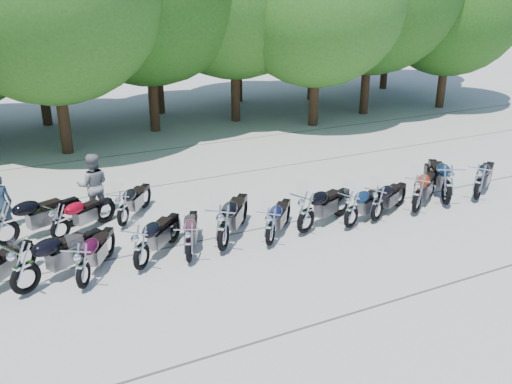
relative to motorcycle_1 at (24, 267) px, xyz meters
name	(u,v)px	position (x,y,z in m)	size (l,w,h in m)	color
ground	(282,252)	(5.90, -0.63, -0.71)	(90.00, 90.00, 0.00)	#A6A196
tree_8	(452,1)	(21.73, 10.57, 4.77)	(7.53, 7.53, 9.25)	#3A2614
tree_11	(31,3)	(2.13, 15.80, 4.79)	(7.56, 7.56, 9.28)	#3A2614
motorcycle_1	(24,267)	(0.00, 0.00, 0.00)	(0.76, 2.50, 1.41)	black
motorcycle_2	(82,265)	(1.14, -0.28, -0.09)	(0.66, 2.17, 1.23)	#36071F
motorcycle_3	(141,247)	(2.50, -0.04, -0.07)	(0.69, 2.25, 1.27)	black
motorcycle_4	(189,242)	(3.61, -0.16, -0.13)	(0.62, 2.05, 1.16)	#370710
motorcycle_5	(223,227)	(4.57, 0.00, 0.00)	(0.76, 2.51, 1.42)	black
motorcycle_6	(270,226)	(5.76, -0.24, -0.11)	(0.64, 2.10, 1.19)	#0C1035
motorcycle_7	(306,212)	(6.93, -0.02, -0.03)	(0.73, 2.40, 1.36)	black
motorcycle_8	(352,209)	(8.22, -0.26, -0.09)	(0.66, 2.17, 1.23)	#0D1F3A
motorcycle_9	(378,203)	(9.15, -0.19, -0.10)	(0.65, 2.13, 1.20)	black
motorcycle_10	(418,193)	(10.52, -0.26, -0.03)	(0.72, 2.38, 1.34)	maroon
motorcycle_11	(448,184)	(11.75, -0.15, 0.02)	(0.78, 2.57, 1.45)	#0C1E37
motorcycle_12	(479,181)	(12.91, -0.29, -0.04)	(0.71, 2.34, 1.32)	black
motorcycle_13	(4,223)	(-0.26, 2.65, -0.01)	(0.75, 2.47, 1.40)	black
motorcycle_14	(59,221)	(1.01, 2.41, -0.12)	(0.64, 2.09, 1.18)	#9D0518
motorcycle_15	(122,208)	(2.67, 2.57, -0.11)	(0.64, 2.11, 1.19)	black
rider_0	(1,202)	(-0.28, 3.91, 0.09)	(0.58, 0.38, 1.58)	#203144
rider_1	(93,185)	(2.15, 3.78, 0.23)	(0.91, 0.71, 1.87)	gray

